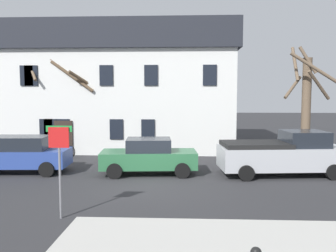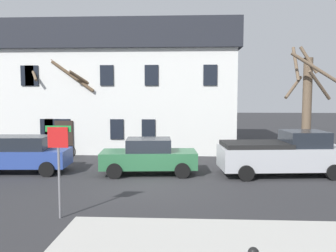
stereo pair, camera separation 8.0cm
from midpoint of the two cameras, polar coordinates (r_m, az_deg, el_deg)
ground_plane at (r=14.45m, az=-2.65°, el=-9.56°), size 120.00×120.00×0.00m
building_main at (r=25.30m, az=-6.64°, el=6.15°), size 14.97×8.64×8.18m
tree_bare_near at (r=23.22m, az=-18.83°, el=4.52°), size 3.03×3.01×6.73m
tree_bare_mid at (r=22.91m, az=-13.79°, el=3.76°), size 3.43×2.34×5.96m
tree_bare_far at (r=23.21m, az=21.60°, el=3.97°), size 2.77×2.90×6.65m
car_blue_wagon at (r=17.98m, az=-22.69°, el=-4.14°), size 4.57×2.23×1.72m
car_green_sedan at (r=16.31m, az=-2.99°, el=-4.90°), size 4.49×2.30×1.65m
pickup_truck_silver at (r=16.86m, az=18.23°, el=-4.31°), size 5.77×2.69×2.02m
street_sign_pole at (r=10.78m, az=-17.07°, el=-4.31°), size 0.76×0.07×2.75m
bicycle_leaning at (r=21.70m, az=-16.43°, el=-3.85°), size 1.67×0.63×1.03m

